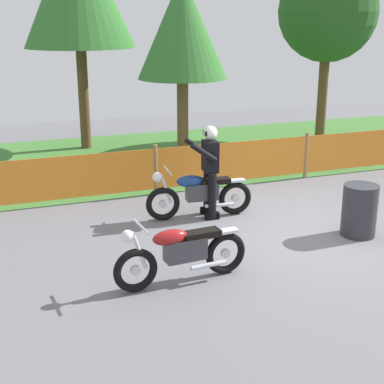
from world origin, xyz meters
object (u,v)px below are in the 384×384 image
object	(u,v)px
motorcycle_lead	(181,252)
motorcycle_trailing	(199,193)
rider_trailing	(209,168)
oil_drum	(359,210)

from	to	relation	value
motorcycle_lead	motorcycle_trailing	bearing A→B (deg)	-120.49
motorcycle_trailing	rider_trailing	xyz separation A→B (m)	(0.19, -0.02, 0.46)
motorcycle_lead	oil_drum	xyz separation A→B (m)	(3.38, 0.63, -0.01)
motorcycle_trailing	motorcycle_lead	bearing A→B (deg)	70.09
motorcycle_lead	oil_drum	distance (m)	3.44
motorcycle_lead	motorcycle_trailing	xyz separation A→B (m)	(1.18, 2.38, 0.00)
rider_trailing	oil_drum	xyz separation A→B (m)	(2.01, -1.74, -0.48)
motorcycle_trailing	oil_drum	distance (m)	2.81
motorcycle_lead	motorcycle_trailing	world-z (taller)	motorcycle_trailing
motorcycle_trailing	oil_drum	bearing A→B (deg)	147.81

